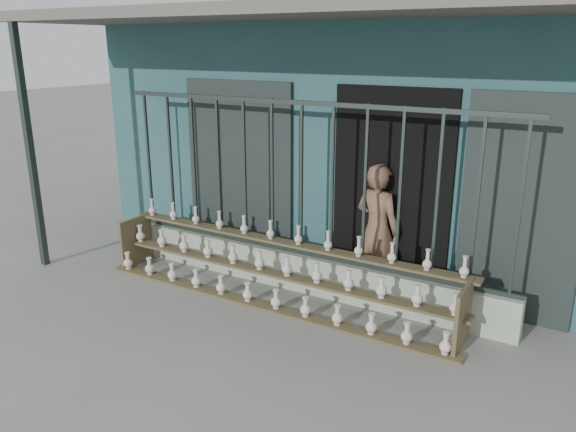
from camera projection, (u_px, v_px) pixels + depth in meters
The scene contains 6 objects.
ground at pixel (238, 334), 5.72m from camera, with size 60.00×60.00×0.00m, color slate.
workshop_building at pixel (393, 125), 8.72m from camera, with size 7.40×6.60×3.21m.
parapet_wall at pixel (301, 271), 6.73m from camera, with size 5.00×0.20×0.45m, color #A6B69C.
security_fence at pixel (301, 180), 6.39m from camera, with size 5.00×0.04×1.80m.
shelf_rack at pixel (273, 270), 6.41m from camera, with size 4.50×0.68×0.85m.
elderly_woman at pixel (377, 229), 6.50m from camera, with size 0.57×0.37×1.56m, color brown.
Camera 1 is at (3.03, -4.15, 2.85)m, focal length 35.00 mm.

